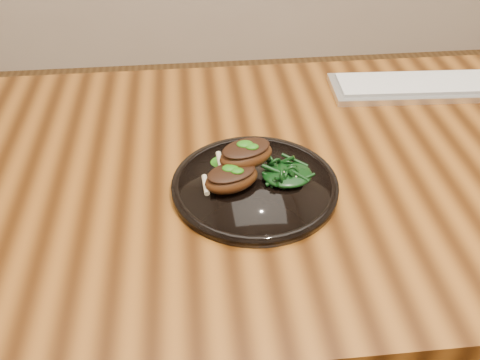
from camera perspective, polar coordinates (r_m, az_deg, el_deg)
name	(u,v)px	position (r m, az deg, el deg)	size (l,w,h in m)	color
desk	(367,193)	(1.05, 13.35, -1.40)	(1.60, 0.80, 0.75)	#361A06
plate	(255,185)	(0.90, 1.59, -0.58)	(0.28, 0.28, 0.02)	black
lamb_chop_front	(231,178)	(0.87, -0.94, 0.26)	(0.11, 0.09, 0.04)	#45220D
lamb_chop_back	(246,154)	(0.89, 0.61, 2.81)	(0.11, 0.09, 0.04)	#45220D
herb_smear	(231,161)	(0.93, -0.98, 2.00)	(0.07, 0.05, 0.00)	#104E08
greens_heap	(287,171)	(0.89, 5.06, 0.91)	(0.08, 0.08, 0.03)	black
keyboard	(429,86)	(1.26, 19.47, 9.45)	(0.43, 0.15, 0.02)	silver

